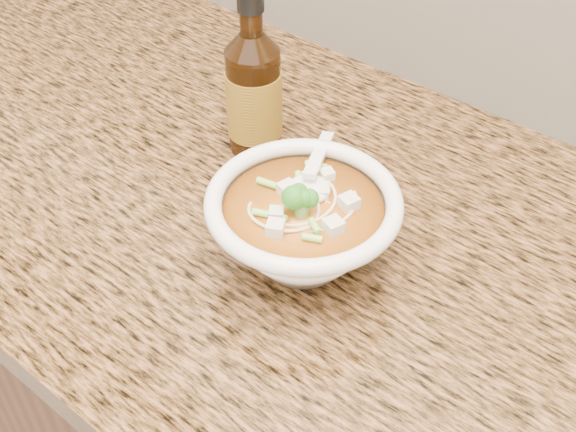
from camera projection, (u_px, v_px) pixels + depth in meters
The scene contains 3 objects.
counter_slab at pixel (417, 280), 0.77m from camera, with size 4.00×0.68×0.04m, color brown.
soup_bowl at pixel (304, 227), 0.74m from camera, with size 0.20×0.22×0.11m.
hot_sauce_bottle at pixel (254, 94), 0.86m from camera, with size 0.08×0.08×0.20m.
Camera 1 is at (0.22, 1.18, 1.45)m, focal length 45.00 mm.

